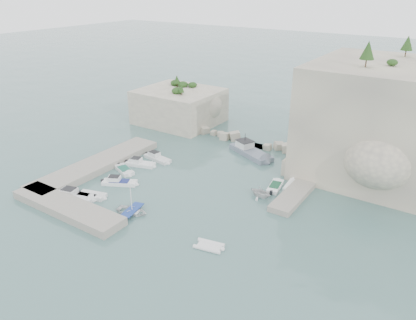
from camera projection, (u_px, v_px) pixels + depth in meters
The scene contains 23 objects.
ground at pixel (185, 193), 57.99m from camera, with size 400.00×400.00×0.00m, color #496D6A.
cliff_east at pixel (399, 123), 60.35m from camera, with size 26.00×22.00×17.00m, color beige.
cliff_terrace at pixel (317, 163), 64.57m from camera, with size 8.00×10.00×2.50m, color beige.
outcrop_west at pixel (179, 106), 85.71m from camera, with size 16.00×14.00×7.00m, color beige.
quay_west at pixel (97, 165), 65.63m from camera, with size 5.00×24.00×1.10m, color #9E9689.
quay_south at pixel (67, 207), 53.34m from camera, with size 18.00×4.00×1.10m, color #9E9689.
ledge_east at pixel (301, 188), 58.58m from camera, with size 3.00×16.00×0.80m, color #9E9689.
breakwater at pixel (251, 141), 74.93m from camera, with size 28.00×3.00×1.40m, color beige.
motorboat_a at pixel (158, 160), 68.76m from camera, with size 5.75×1.71×1.40m, color silver, non-canonical shape.
motorboat_b at pixel (141, 166), 66.66m from camera, with size 5.35×1.75×1.40m, color white, non-canonical shape.
motorboat_c at pixel (124, 171), 64.59m from camera, with size 4.75×1.73×0.70m, color silver, non-canonical shape.
motorboat_d at pixel (120, 184), 60.56m from camera, with size 5.62×1.67×1.40m, color white, non-canonical shape.
motorboat_e at pixel (92, 197), 56.97m from camera, with size 4.32×1.77×0.70m, color silver, non-canonical shape.
motorboat_f at pixel (75, 198), 56.81m from camera, with size 6.60×1.96×1.40m, color silver, non-canonical shape.
rowboat at pixel (132, 213), 53.09m from camera, with size 3.06×4.29×0.89m, color white.
inflatable_dinghy at pixel (209, 247), 46.30m from camera, with size 3.60×1.75×0.44m, color silver, non-canonical shape.
tender_east_a at pixel (260, 197), 57.10m from camera, with size 2.82×3.27×1.72m, color silver.
tender_east_b at pixel (275, 188), 59.42m from camera, with size 4.67×1.59×0.70m, color white, non-canonical shape.
tender_east_c at pixel (292, 187), 59.83m from camera, with size 4.60×1.49×0.70m, color white, non-canonical shape.
tender_east_d at pixel (301, 174), 63.79m from camera, with size 1.47×3.91×1.51m, color white.
work_boat at pixel (251, 155), 70.76m from camera, with size 9.95×2.94×2.20m, color slate, non-canonical shape.
rowboat_mast at pixel (131, 196), 52.05m from camera, with size 0.10×0.10×4.20m, color white.
vegetation at pixel (376, 54), 60.20m from camera, with size 53.48×13.88×13.40m.
Camera 1 is at (31.10, -40.60, 27.95)m, focal length 35.00 mm.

